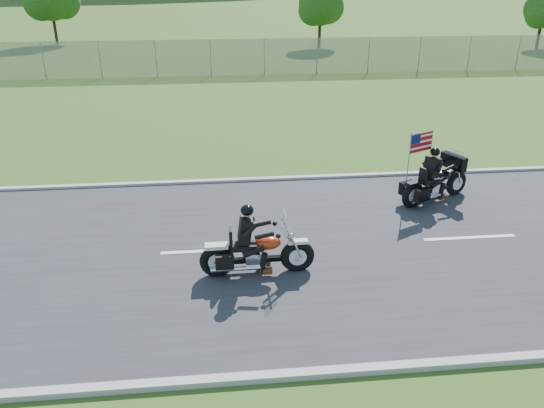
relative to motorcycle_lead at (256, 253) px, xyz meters
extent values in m
plane|color=#344F18|center=(1.07, 1.00, -0.51)|extent=(420.00, 420.00, 0.00)
cube|color=#28282B|center=(1.07, 1.00, -0.49)|extent=(120.00, 8.00, 0.04)
cube|color=#9E9B93|center=(1.07, 5.05, -0.46)|extent=(120.00, 0.18, 0.12)
cube|color=#9E9B93|center=(1.07, -3.05, -0.46)|extent=(120.00, 0.18, 0.12)
cube|color=gray|center=(-3.93, 21.00, 0.49)|extent=(60.00, 0.03, 2.00)
cylinder|color=#382316|center=(7.07, 31.00, 0.75)|extent=(0.22, 0.22, 2.52)
sphere|color=#1D4612|center=(7.07, 31.00, 2.64)|extent=(3.20, 3.20, 3.20)
sphere|color=#1D4612|center=(7.71, 31.48, 2.28)|extent=(2.40, 2.40, 2.40)
sphere|color=#1D4612|center=(6.51, 30.60, 2.19)|extent=(2.24, 2.24, 2.24)
cylinder|color=#382316|center=(-12.93, 35.00, 0.89)|extent=(0.22, 0.22, 2.80)
sphere|color=#1D4612|center=(-12.21, 35.54, 2.59)|extent=(2.70, 2.70, 2.70)
sphere|color=#1D4612|center=(-13.56, 34.55, 2.49)|extent=(2.52, 2.52, 2.52)
cylinder|color=#382316|center=(23.07, 29.00, 0.61)|extent=(0.22, 0.22, 2.24)
sphere|color=#1D4612|center=(23.07, 29.00, 2.29)|extent=(2.80, 2.80, 2.80)
sphere|color=#1D4612|center=(22.58, 28.65, 1.89)|extent=(1.96, 1.96, 1.96)
torus|color=black|center=(0.86, 0.02, -0.14)|extent=(0.72, 0.19, 0.72)
torus|color=black|center=(-0.78, -0.02, -0.14)|extent=(0.72, 0.19, 0.72)
ellipsoid|color=#B52C0D|center=(0.25, 0.01, 0.21)|extent=(0.55, 0.32, 0.27)
cube|color=black|center=(-0.25, -0.01, 0.17)|extent=(0.54, 0.30, 0.12)
cube|color=black|center=(-0.20, 0.00, 0.55)|extent=(0.24, 0.39, 0.53)
sphere|color=black|center=(-0.15, 0.00, 0.97)|extent=(0.27, 0.27, 0.26)
cube|color=silver|center=(0.64, 0.01, 0.68)|extent=(0.05, 0.45, 0.39)
torus|color=black|center=(5.77, 3.49, -0.14)|extent=(0.71, 0.45, 0.70)
torus|color=black|center=(4.31, 2.82, -0.14)|extent=(0.71, 0.45, 0.70)
ellipsoid|color=black|center=(5.23, 3.24, 0.20)|extent=(0.61, 0.50, 0.27)
cube|color=black|center=(4.78, 3.04, 0.16)|extent=(0.59, 0.48, 0.11)
cube|color=black|center=(4.82, 3.06, 0.53)|extent=(0.36, 0.44, 0.52)
sphere|color=black|center=(4.87, 3.08, 0.94)|extent=(0.34, 0.34, 0.26)
cube|color=black|center=(5.55, 3.39, 0.53)|extent=(0.51, 0.78, 0.38)
cube|color=#B70C11|center=(4.49, 3.11, 1.19)|extent=(0.70, 0.33, 0.49)
camera|label=1|loc=(-0.63, -9.34, 5.39)|focal=35.00mm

